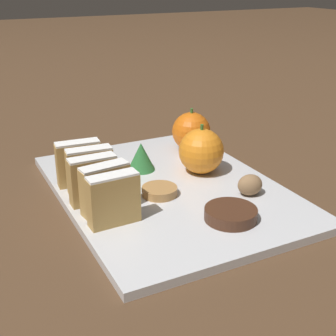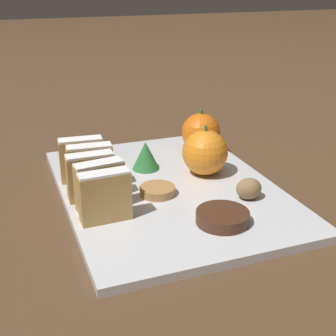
% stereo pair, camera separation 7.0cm
% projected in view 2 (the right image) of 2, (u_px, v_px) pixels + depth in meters
% --- Properties ---
extents(ground_plane, '(6.00, 6.00, 0.00)m').
position_uv_depth(ground_plane, '(168.00, 193.00, 0.71)').
color(ground_plane, '#513823').
extents(serving_platter, '(0.31, 0.42, 0.01)m').
position_uv_depth(serving_platter, '(168.00, 190.00, 0.71)').
color(serving_platter, silver).
rests_on(serving_platter, ground_plane).
extents(stollen_slice_front, '(0.07, 0.03, 0.07)m').
position_uv_depth(stollen_slice_front, '(105.00, 197.00, 0.60)').
color(stollen_slice_front, tan).
rests_on(stollen_slice_front, serving_platter).
extents(stollen_slice_second, '(0.07, 0.03, 0.07)m').
position_uv_depth(stollen_slice_second, '(100.00, 186.00, 0.63)').
color(stollen_slice_second, tan).
rests_on(stollen_slice_second, serving_platter).
extents(stollen_slice_third, '(0.07, 0.02, 0.07)m').
position_uv_depth(stollen_slice_third, '(91.00, 177.00, 0.66)').
color(stollen_slice_third, tan).
rests_on(stollen_slice_third, serving_platter).
extents(stollen_slice_fourth, '(0.07, 0.03, 0.07)m').
position_uv_depth(stollen_slice_fourth, '(90.00, 167.00, 0.69)').
color(stollen_slice_fourth, tan).
rests_on(stollen_slice_fourth, serving_platter).
extents(stollen_slice_fifth, '(0.07, 0.03, 0.07)m').
position_uv_depth(stollen_slice_fifth, '(82.00, 159.00, 0.72)').
color(stollen_slice_fifth, tan).
rests_on(stollen_slice_fifth, serving_platter).
extents(orange_near, '(0.07, 0.07, 0.08)m').
position_uv_depth(orange_near, '(201.00, 132.00, 0.84)').
color(orange_near, orange).
rests_on(orange_near, serving_platter).
extents(orange_far, '(0.07, 0.07, 0.08)m').
position_uv_depth(orange_far, '(205.00, 152.00, 0.74)').
color(orange_far, orange).
rests_on(orange_far, serving_platter).
extents(walnut, '(0.04, 0.03, 0.03)m').
position_uv_depth(walnut, '(249.00, 189.00, 0.67)').
color(walnut, '#8E6B47').
rests_on(walnut, serving_platter).
extents(chocolate_cookie, '(0.07, 0.07, 0.02)m').
position_uv_depth(chocolate_cookie, '(223.00, 217.00, 0.60)').
color(chocolate_cookie, '#472819').
rests_on(chocolate_cookie, serving_platter).
extents(gingerbread_cookie, '(0.05, 0.05, 0.01)m').
position_uv_depth(gingerbread_cookie, '(157.00, 191.00, 0.68)').
color(gingerbread_cookie, '#B27F47').
rests_on(gingerbread_cookie, serving_platter).
extents(evergreen_sprig, '(0.04, 0.04, 0.05)m').
position_uv_depth(evergreen_sprig, '(146.00, 156.00, 0.76)').
color(evergreen_sprig, '#2D7538').
rests_on(evergreen_sprig, serving_platter).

